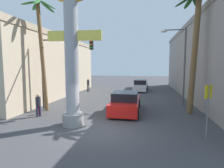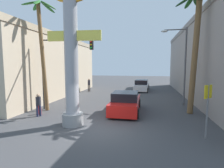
{
  "view_description": "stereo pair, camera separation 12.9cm",
  "coord_description": "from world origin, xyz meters",
  "px_view_note": "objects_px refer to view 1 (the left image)",
  "views": [
    {
      "loc": [
        2.35,
        -8.88,
        3.46
      ],
      "look_at": [
        0.0,
        3.36,
        2.19
      ],
      "focal_mm": 28.0,
      "sensor_mm": 36.0,
      "label": 1
    },
    {
      "loc": [
        2.48,
        -8.86,
        3.46
      ],
      "look_at": [
        0.0,
        3.36,
        2.19
      ],
      "focal_mm": 28.0,
      "sensor_mm": 36.0,
      "label": 2
    }
  ],
  "objects_px": {
    "pedestrian_far_left": "(88,84)",
    "car_lead": "(126,103)",
    "car_far": "(141,85)",
    "traffic_light_mast": "(60,60)",
    "neon_sign_pole": "(71,42)",
    "palm_tree_near_right": "(194,43)",
    "crossing_sign": "(208,103)",
    "fire_hydrant": "(39,110)",
    "street_lamp": "(181,59)",
    "pedestrian_curb_left": "(38,103)",
    "palm_tree_near_left": "(42,43)"
  },
  "relations": [
    {
      "from": "traffic_light_mast",
      "to": "pedestrian_curb_left",
      "type": "xyz_separation_m",
      "value": [
        -0.66,
        -1.99,
        -3.02
      ]
    },
    {
      "from": "crossing_sign",
      "to": "traffic_light_mast",
      "type": "distance_m",
      "value": 10.41
    },
    {
      "from": "car_lead",
      "to": "pedestrian_far_left",
      "type": "xyz_separation_m",
      "value": [
        -6.26,
        9.73,
        0.34
      ]
    },
    {
      "from": "palm_tree_near_left",
      "to": "pedestrian_curb_left",
      "type": "distance_m",
      "value": 4.58
    },
    {
      "from": "pedestrian_curb_left",
      "to": "palm_tree_near_left",
      "type": "bearing_deg",
      "value": 109.46
    },
    {
      "from": "street_lamp",
      "to": "traffic_light_mast",
      "type": "height_order",
      "value": "street_lamp"
    },
    {
      "from": "street_lamp",
      "to": "car_far",
      "type": "height_order",
      "value": "street_lamp"
    },
    {
      "from": "pedestrian_far_left",
      "to": "pedestrian_curb_left",
      "type": "relative_size",
      "value": 1.12
    },
    {
      "from": "traffic_light_mast",
      "to": "car_lead",
      "type": "bearing_deg",
      "value": 4.86
    },
    {
      "from": "traffic_light_mast",
      "to": "pedestrian_far_left",
      "type": "relative_size",
      "value": 3.14
    },
    {
      "from": "neon_sign_pole",
      "to": "pedestrian_curb_left",
      "type": "bearing_deg",
      "value": 159.05
    },
    {
      "from": "car_far",
      "to": "palm_tree_near_left",
      "type": "distance_m",
      "value": 15.3
    },
    {
      "from": "neon_sign_pole",
      "to": "pedestrian_curb_left",
      "type": "xyz_separation_m",
      "value": [
        -3.04,
        1.16,
        -3.91
      ]
    },
    {
      "from": "crossing_sign",
      "to": "palm_tree_near_right",
      "type": "bearing_deg",
      "value": 84.64
    },
    {
      "from": "street_lamp",
      "to": "car_lead",
      "type": "relative_size",
      "value": 1.38
    },
    {
      "from": "car_far",
      "to": "pedestrian_far_left",
      "type": "height_order",
      "value": "pedestrian_far_left"
    },
    {
      "from": "neon_sign_pole",
      "to": "fire_hydrant",
      "type": "distance_m",
      "value": 5.81
    },
    {
      "from": "palm_tree_near_right",
      "to": "pedestrian_far_left",
      "type": "distance_m",
      "value": 14.87
    },
    {
      "from": "palm_tree_near_left",
      "to": "fire_hydrant",
      "type": "xyz_separation_m",
      "value": [
        0.29,
        -1.06,
        -4.85
      ]
    },
    {
      "from": "traffic_light_mast",
      "to": "street_lamp",
      "type": "bearing_deg",
      "value": 21.18
    },
    {
      "from": "neon_sign_pole",
      "to": "car_far",
      "type": "xyz_separation_m",
      "value": [
        3.51,
        15.53,
        -4.1
      ]
    },
    {
      "from": "street_lamp",
      "to": "pedestrian_curb_left",
      "type": "height_order",
      "value": "street_lamp"
    },
    {
      "from": "car_lead",
      "to": "palm_tree_near_right",
      "type": "distance_m",
      "value": 6.59
    },
    {
      "from": "neon_sign_pole",
      "to": "pedestrian_curb_left",
      "type": "distance_m",
      "value": 5.09
    },
    {
      "from": "fire_hydrant",
      "to": "pedestrian_curb_left",
      "type": "bearing_deg",
      "value": -62.37
    },
    {
      "from": "neon_sign_pole",
      "to": "palm_tree_near_right",
      "type": "height_order",
      "value": "neon_sign_pole"
    },
    {
      "from": "car_lead",
      "to": "traffic_light_mast",
      "type": "bearing_deg",
      "value": -175.14
    },
    {
      "from": "street_lamp",
      "to": "traffic_light_mast",
      "type": "xyz_separation_m",
      "value": [
        -9.53,
        -3.69,
        -0.14
      ]
    },
    {
      "from": "neon_sign_pole",
      "to": "crossing_sign",
      "type": "distance_m",
      "value": 7.77
    },
    {
      "from": "street_lamp",
      "to": "pedestrian_curb_left",
      "type": "relative_size",
      "value": 4.24
    },
    {
      "from": "pedestrian_far_left",
      "to": "car_lead",
      "type": "bearing_deg",
      "value": -57.24
    },
    {
      "from": "street_lamp",
      "to": "fire_hydrant",
      "type": "bearing_deg",
      "value": -153.62
    },
    {
      "from": "pedestrian_far_left",
      "to": "fire_hydrant",
      "type": "bearing_deg",
      "value": -88.74
    },
    {
      "from": "palm_tree_near_right",
      "to": "palm_tree_near_left",
      "type": "bearing_deg",
      "value": -171.95
    },
    {
      "from": "car_lead",
      "to": "palm_tree_near_left",
      "type": "height_order",
      "value": "palm_tree_near_left"
    },
    {
      "from": "street_lamp",
      "to": "palm_tree_near_right",
      "type": "xyz_separation_m",
      "value": [
        0.39,
        -2.55,
        1.02
      ]
    },
    {
      "from": "street_lamp",
      "to": "traffic_light_mast",
      "type": "relative_size",
      "value": 1.21
    },
    {
      "from": "fire_hydrant",
      "to": "palm_tree_near_right",
      "type": "bearing_deg",
      "value": 13.68
    },
    {
      "from": "car_far",
      "to": "traffic_light_mast",
      "type": "bearing_deg",
      "value": -115.44
    },
    {
      "from": "fire_hydrant",
      "to": "pedestrian_far_left",
      "type": "bearing_deg",
      "value": 91.26
    },
    {
      "from": "neon_sign_pole",
      "to": "street_lamp",
      "type": "relative_size",
      "value": 1.54
    },
    {
      "from": "car_lead",
      "to": "palm_tree_near_right",
      "type": "relative_size",
      "value": 0.57
    },
    {
      "from": "neon_sign_pole",
      "to": "palm_tree_near_right",
      "type": "xyz_separation_m",
      "value": [
        7.55,
        4.3,
        0.27
      ]
    },
    {
      "from": "car_lead",
      "to": "pedestrian_curb_left",
      "type": "bearing_deg",
      "value": -157.13
    },
    {
      "from": "neon_sign_pole",
      "to": "crossing_sign",
      "type": "height_order",
      "value": "neon_sign_pole"
    },
    {
      "from": "car_far",
      "to": "fire_hydrant",
      "type": "xyz_separation_m",
      "value": [
        -6.81,
        -13.86,
        -0.38
      ]
    },
    {
      "from": "traffic_light_mast",
      "to": "car_lead",
      "type": "relative_size",
      "value": 1.14
    },
    {
      "from": "palm_tree_near_left",
      "to": "fire_hydrant",
      "type": "height_order",
      "value": "palm_tree_near_left"
    },
    {
      "from": "crossing_sign",
      "to": "palm_tree_near_left",
      "type": "bearing_deg",
      "value": 162.92
    },
    {
      "from": "car_far",
      "to": "palm_tree_near_right",
      "type": "height_order",
      "value": "palm_tree_near_right"
    }
  ]
}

